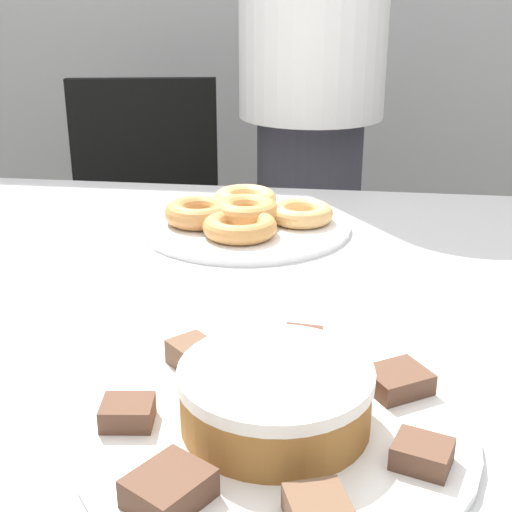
{
  "coord_description": "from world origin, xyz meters",
  "views": [
    {
      "loc": [
        0.06,
        -0.78,
        1.1
      ],
      "look_at": [
        -0.04,
        0.03,
        0.79
      ],
      "focal_mm": 50.0,
      "sensor_mm": 36.0,
      "label": 1
    }
  ],
  "objects_px": {
    "person_standing": "(311,91)",
    "office_chair_left": "(145,261)",
    "frosted_cake": "(275,396)",
    "plate_donuts": "(246,226)",
    "plate_cake": "(275,428)"
  },
  "relations": [
    {
      "from": "plate_donuts",
      "to": "frosted_cake",
      "type": "xyz_separation_m",
      "value": [
        0.11,
        -0.55,
        0.03
      ]
    },
    {
      "from": "plate_donuts",
      "to": "frosted_cake",
      "type": "relative_size",
      "value": 1.99
    },
    {
      "from": "plate_cake",
      "to": "plate_donuts",
      "type": "relative_size",
      "value": 1.04
    },
    {
      "from": "office_chair_left",
      "to": "frosted_cake",
      "type": "relative_size",
      "value": 5.09
    },
    {
      "from": "person_standing",
      "to": "office_chair_left",
      "type": "distance_m",
      "value": 0.66
    },
    {
      "from": "frosted_cake",
      "to": "office_chair_left",
      "type": "bearing_deg",
      "value": 111.77
    },
    {
      "from": "plate_cake",
      "to": "office_chair_left",
      "type": "bearing_deg",
      "value": 111.77
    },
    {
      "from": "person_standing",
      "to": "office_chair_left",
      "type": "relative_size",
      "value": 1.91
    },
    {
      "from": "person_standing",
      "to": "frosted_cake",
      "type": "distance_m",
      "value": 1.07
    },
    {
      "from": "plate_cake",
      "to": "person_standing",
      "type": "bearing_deg",
      "value": 91.9
    },
    {
      "from": "plate_donuts",
      "to": "plate_cake",
      "type": "bearing_deg",
      "value": -78.98
    },
    {
      "from": "office_chair_left",
      "to": "frosted_cake",
      "type": "distance_m",
      "value": 1.33
    },
    {
      "from": "office_chair_left",
      "to": "plate_donuts",
      "type": "height_order",
      "value": "office_chair_left"
    },
    {
      "from": "person_standing",
      "to": "frosted_cake",
      "type": "height_order",
      "value": "person_standing"
    },
    {
      "from": "person_standing",
      "to": "frosted_cake",
      "type": "relative_size",
      "value": 9.75
    }
  ]
}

